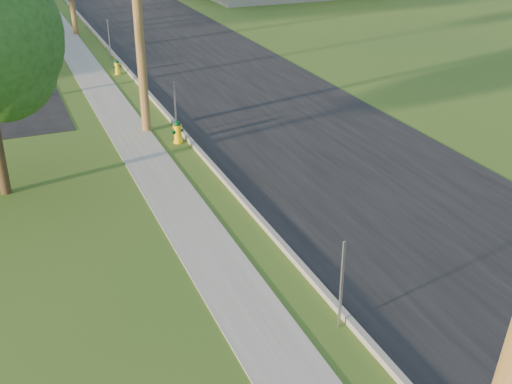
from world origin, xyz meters
TOP-DOWN VIEW (x-y plane):
  - road at (4.50, 10.00)m, footprint 8.00×120.00m
  - curb at (0.50, 10.00)m, footprint 0.15×120.00m
  - sidewalk at (-1.25, 10.00)m, footprint 1.50×120.00m
  - sign_post_near at (0.25, 4.20)m, footprint 0.05×0.04m
  - sign_post_mid at (0.25, 16.00)m, footprint 0.05×0.04m
  - sign_post_far at (0.25, 28.20)m, footprint 0.05×0.04m
  - hydrant_mid at (0.12, 15.38)m, footprint 0.44×0.39m
  - hydrant_far at (-0.04, 25.06)m, footprint 0.37×0.33m

SIDE VIEW (x-z plane):
  - road at x=4.50m, z-range 0.00..0.02m
  - sidewalk at x=-1.25m, z-range 0.00..0.03m
  - curb at x=0.50m, z-range 0.00..0.15m
  - hydrant_far at x=-0.04m, z-range -0.01..0.71m
  - hydrant_mid at x=0.12m, z-range -0.01..0.83m
  - sign_post_near at x=0.25m, z-range 0.00..2.00m
  - sign_post_mid at x=0.25m, z-range 0.00..2.00m
  - sign_post_far at x=0.25m, z-range 0.00..2.00m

